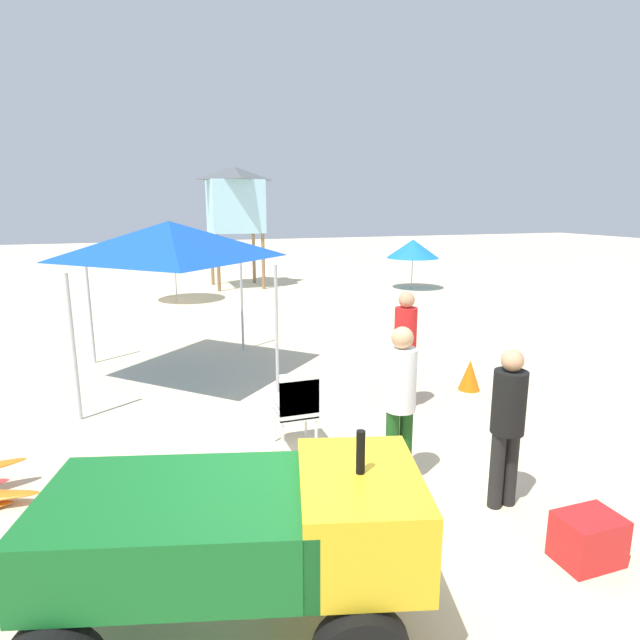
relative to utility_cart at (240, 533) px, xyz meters
name	(u,v)px	position (x,y,z in m)	size (l,w,h in m)	color
ground	(327,539)	(0.91, 0.80, -0.78)	(80.00, 80.00, 0.00)	beige
utility_cart	(240,533)	(0.00, 0.00, 0.00)	(2.77, 1.87, 1.50)	#146023
stacked_plastic_chairs	(297,403)	(1.16, 2.58, -0.18)	(0.48, 0.48, 1.02)	white
lifeguard_near_left	(508,419)	(2.74, 0.76, 0.14)	(0.32, 0.32, 1.61)	black
lifeguard_near_center	(400,396)	(1.96, 1.47, 0.21)	(0.32, 0.32, 1.73)	#194C19
lifeguard_near_right	(405,342)	(3.01, 3.35, 0.22)	(0.32, 0.32, 1.74)	red
popup_canopy	(170,240)	(-0.01, 5.88, 1.57)	(2.88, 2.88, 2.67)	#B2B2B7
lifeguard_tower	(235,200)	(2.82, 15.68, 2.29)	(1.98, 1.98, 4.19)	olive
beach_umbrella_left	(174,248)	(0.52, 13.45, 0.84)	(2.10, 2.10, 1.99)	beige
beach_umbrella_mid	(413,249)	(8.55, 13.24, 0.62)	(1.84, 1.84, 1.73)	beige
traffic_cone_near	(470,375)	(4.40, 3.72, -0.54)	(0.35, 0.35, 0.50)	orange
cooler_box	(588,539)	(2.88, -0.18, -0.58)	(0.52, 0.38, 0.42)	red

